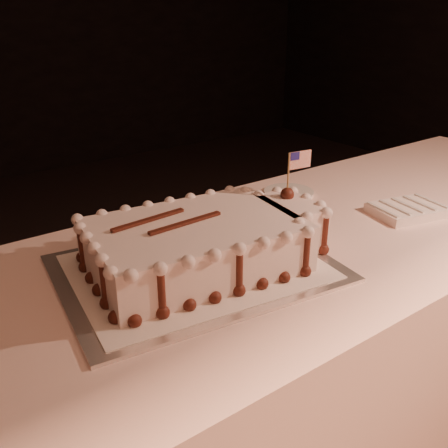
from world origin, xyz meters
TOP-DOWN VIEW (x-y plane):
  - banquet_table at (0.00, 0.60)m, footprint 2.40×0.80m
  - cake_board at (-0.41, 0.60)m, footprint 0.66×0.53m
  - doily at (-0.41, 0.60)m, footprint 0.59×0.48m
  - sheet_cake at (-0.38, 0.60)m, footprint 0.59×0.38m
  - napkin_stack at (0.26, 0.52)m, footprint 0.22×0.18m
  - side_plate at (0.10, 0.84)m, footprint 0.16×0.16m

SIDE VIEW (x-z plane):
  - banquet_table at x=0.00m, z-range 0.00..0.75m
  - cake_board at x=-0.41m, z-range 0.75..0.76m
  - side_plate at x=0.10m, z-range 0.75..0.76m
  - doily at x=-0.41m, z-range 0.76..0.76m
  - napkin_stack at x=0.26m, z-range 0.75..0.78m
  - sheet_cake at x=-0.38m, z-range 0.70..0.93m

